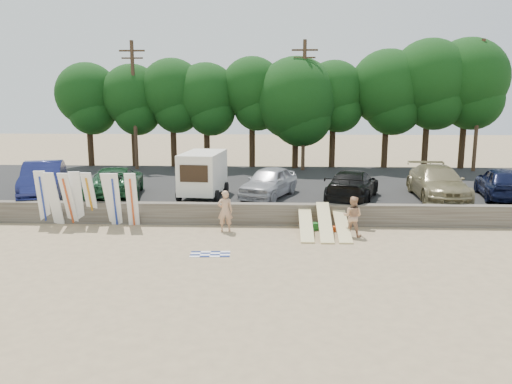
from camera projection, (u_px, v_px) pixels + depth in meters
ground at (272, 243)px, 20.21m from camera, size 120.00×120.00×0.00m
seawall at (273, 214)px, 23.06m from camera, size 44.00×0.50×1.00m
parking_lot at (274, 188)px, 30.45m from camera, size 44.00×14.50×0.70m
treeline at (302, 90)px, 36.04m from camera, size 32.73×6.30×9.28m
utility_poles at (304, 103)px, 34.81m from camera, size 25.80×0.26×9.00m
box_trailer at (203, 172)px, 25.74m from camera, size 2.38×3.85×2.34m
car_0 at (43, 179)px, 26.18m from camera, size 3.54×5.76×1.79m
car_1 at (115, 182)px, 26.02m from camera, size 3.69×6.04×1.56m
car_2 at (269, 182)px, 25.88m from camera, size 3.39×4.97×1.57m
car_3 at (352, 185)px, 25.15m from camera, size 3.63×5.65×1.52m
car_4 at (438, 183)px, 25.51m from camera, size 2.56×5.78×1.65m
car_5 at (501, 183)px, 25.47m from camera, size 2.82×5.09×1.64m
surfboard_upright_0 at (43, 197)px, 22.95m from camera, size 0.57×0.63×2.56m
surfboard_upright_1 at (54, 199)px, 22.77m from camera, size 0.56×0.78×2.52m
surfboard_upright_2 at (68, 199)px, 22.78m from camera, size 0.59×0.87×2.50m
surfboard_upright_3 at (77, 198)px, 22.85m from camera, size 0.59×0.69×2.55m
surfboard_upright_4 at (90, 198)px, 22.92m from camera, size 0.54×0.83×2.51m
surfboard_upright_5 at (110, 199)px, 22.65m from camera, size 0.59×0.87×2.50m
surfboard_upright_6 at (115, 199)px, 22.64m from camera, size 0.60×0.84×2.52m
surfboard_upright_7 at (132, 200)px, 22.55m from camera, size 0.58×0.79×2.53m
surfboard_low_0 at (306, 224)px, 21.49m from camera, size 0.56×2.91×0.87m
surfboard_low_1 at (325, 222)px, 21.35m from camera, size 0.56×2.83×1.14m
surfboard_low_2 at (342, 225)px, 21.43m from camera, size 0.56×2.92×0.82m
beachgoer_a at (225, 211)px, 21.88m from camera, size 0.71×0.50×1.83m
beachgoer_b at (353, 216)px, 21.13m from camera, size 1.01×0.91×1.72m
cooler at (314, 227)px, 22.19m from camera, size 0.47×0.43×0.32m
gear_bag at (332, 229)px, 22.00m from camera, size 0.31×0.26×0.22m
beach_towel at (210, 254)px, 18.79m from camera, size 1.59×1.59×0.00m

